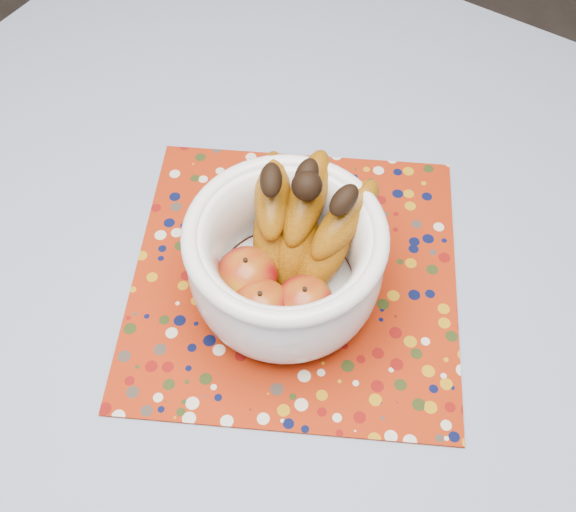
{
  "coord_description": "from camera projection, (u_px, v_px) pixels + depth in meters",
  "views": [
    {
      "loc": [
        0.22,
        -0.3,
        1.45
      ],
      "look_at": [
        -0.0,
        0.04,
        0.84
      ],
      "focal_mm": 42.0,
      "sensor_mm": 36.0,
      "label": 1
    }
  ],
  "objects": [
    {
      "name": "tablecloth",
      "position": [
        272.0,
        319.0,
        0.78
      ],
      "size": [
        1.32,
        1.32,
        0.01
      ],
      "primitive_type": "cube",
      "color": "slate",
      "rests_on": "table"
    },
    {
      "name": "fruit_bowl",
      "position": [
        289.0,
        250.0,
        0.73
      ],
      "size": [
        0.23,
        0.23,
        0.17
      ],
      "color": "white",
      "rests_on": "placemat"
    },
    {
      "name": "table",
      "position": [
        273.0,
        349.0,
        0.85
      ],
      "size": [
        1.2,
        1.2,
        0.75
      ],
      "color": "brown",
      "rests_on": "ground"
    },
    {
      "name": "placemat",
      "position": [
        295.0,
        276.0,
        0.81
      ],
      "size": [
        0.52,
        0.52,
        0.0
      ],
      "primitive_type": "cube",
      "rotation": [
        0.0,
        0.0,
        0.49
      ],
      "color": "#942108",
      "rests_on": "tablecloth"
    }
  ]
}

